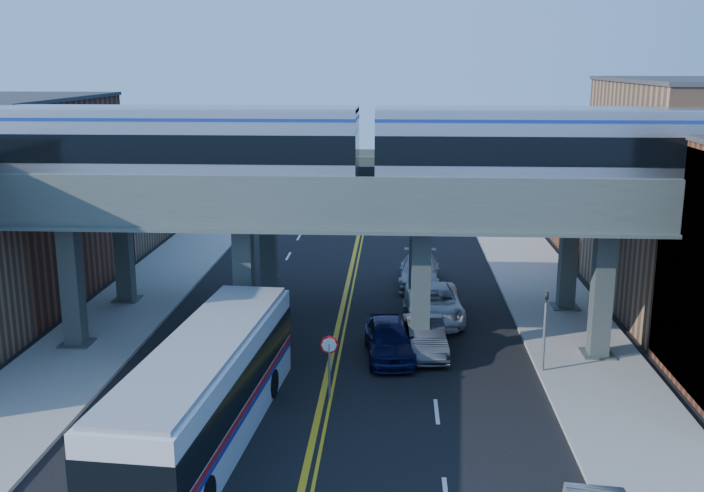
# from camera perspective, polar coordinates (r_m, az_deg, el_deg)

# --- Properties ---
(ground) EXTENTS (120.00, 120.00, 0.00)m
(ground) POSITION_cam_1_polar(r_m,az_deg,el_deg) (29.11, -2.76, -13.40)
(ground) COLOR black
(ground) RESTS_ON ground
(sidewalk_west) EXTENTS (5.00, 70.00, 0.16)m
(sidewalk_west) POSITION_cam_1_polar(r_m,az_deg,el_deg) (40.74, -17.64, -5.94)
(sidewalk_west) COLOR gray
(sidewalk_west) RESTS_ON ground
(sidewalk_east) EXTENTS (5.00, 70.00, 0.16)m
(sidewalk_east) POSITION_cam_1_polar(r_m,az_deg,el_deg) (39.10, 15.97, -6.63)
(sidewalk_east) COLOR gray
(sidewalk_east) RESTS_ON ground
(building_west_b) EXTENTS (8.00, 14.00, 11.00)m
(building_west_b) POSITION_cam_1_polar(r_m,az_deg,el_deg) (47.58, -23.48, 3.05)
(building_west_b) COLOR brown
(building_west_b) RESTS_ON ground
(building_west_c) EXTENTS (8.00, 10.00, 8.00)m
(building_west_c) POSITION_cam_1_polar(r_m,az_deg,el_deg) (59.55, -17.83, 3.91)
(building_west_c) COLOR #876245
(building_west_c) RESTS_ON ground
(building_east_b) EXTENTS (8.00, 14.00, 12.00)m
(building_east_b) POSITION_cam_1_polar(r_m,az_deg,el_deg) (45.24, 23.50, 3.21)
(building_east_b) COLOR #876245
(building_east_b) RESTS_ON ground
(building_east_c) EXTENTS (8.00, 10.00, 9.00)m
(building_east_c) POSITION_cam_1_polar(r_m,az_deg,el_deg) (57.68, 19.02, 4.04)
(building_east_c) COLOR brown
(building_east_c) RESTS_ON ground
(mural_panel) EXTENTS (0.10, 9.50, 9.50)m
(mural_panel) POSITION_cam_1_polar(r_m,az_deg,el_deg) (33.13, 23.86, -2.41)
(mural_panel) COLOR teal
(mural_panel) RESTS_ON ground
(elevated_viaduct_near) EXTENTS (52.00, 3.60, 7.40)m
(elevated_viaduct_near) POSITION_cam_1_polar(r_m,az_deg,el_deg) (34.60, -1.51, 2.30)
(elevated_viaduct_near) COLOR #46514C
(elevated_viaduct_near) RESTS_ON ground
(elevated_viaduct_far) EXTENTS (52.00, 3.60, 7.40)m
(elevated_viaduct_far) POSITION_cam_1_polar(r_m,az_deg,el_deg) (41.47, -0.71, 4.15)
(elevated_viaduct_far) COLOR #46514C
(elevated_viaduct_far) RESTS_ON ground
(transit_train) EXTENTS (52.09, 3.27, 3.82)m
(transit_train) POSITION_cam_1_polar(r_m,az_deg,el_deg) (35.51, -13.40, 7.11)
(transit_train) COLOR black
(transit_train) RESTS_ON elevated_viaduct_near
(stop_sign) EXTENTS (0.76, 0.09, 2.63)m
(stop_sign) POSITION_cam_1_polar(r_m,az_deg,el_deg) (31.09, -1.66, -8.04)
(stop_sign) COLOR slate
(stop_sign) RESTS_ON ground
(traffic_signal) EXTENTS (0.15, 0.18, 4.10)m
(traffic_signal) POSITION_cam_1_polar(r_m,az_deg,el_deg) (34.22, 13.86, -5.45)
(traffic_signal) COLOR slate
(traffic_signal) RESTS_ON ground
(transit_bus) EXTENTS (4.17, 14.03, 3.56)m
(transit_bus) POSITION_cam_1_polar(r_m,az_deg,el_deg) (28.24, -10.60, -10.40)
(transit_bus) COLOR silver
(transit_bus) RESTS_ON ground
(car_lane_a) EXTENTS (2.58, 5.30, 1.74)m
(car_lane_a) POSITION_cam_1_polar(r_m,az_deg,el_deg) (35.58, 2.73, -6.76)
(car_lane_a) COLOR black
(car_lane_a) RESTS_ON ground
(car_lane_b) EXTENTS (2.04, 4.88, 1.57)m
(car_lane_b) POSITION_cam_1_polar(r_m,az_deg,el_deg) (36.23, 5.36, -6.58)
(car_lane_b) COLOR #343437
(car_lane_b) RESTS_ON ground
(car_lane_c) EXTENTS (3.06, 6.23, 1.70)m
(car_lane_c) POSITION_cam_1_polar(r_m,az_deg,el_deg) (40.91, 5.97, -4.14)
(car_lane_c) COLOR silver
(car_lane_c) RESTS_ON ground
(car_lane_d) EXTENTS (2.59, 5.87, 1.68)m
(car_lane_d) POSITION_cam_1_polar(r_m,az_deg,el_deg) (46.97, 4.92, -1.84)
(car_lane_d) COLOR #AAABAF
(car_lane_d) RESTS_ON ground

